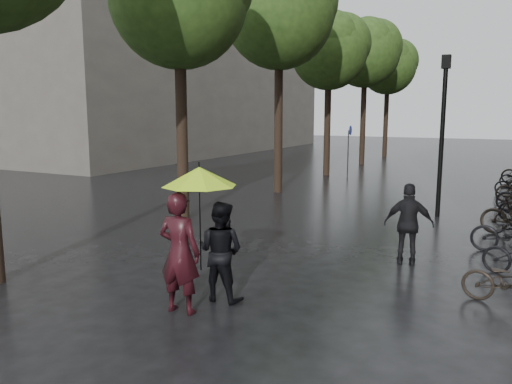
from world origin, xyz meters
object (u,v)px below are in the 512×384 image
Objects in this scene: person_burgundy at (180,253)px; person_black at (221,251)px; lamp_post at (443,120)px; pedestrian_walking at (409,224)px.

person_black is at bearing -115.20° from person_burgundy.
person_burgundy is 10.02m from lamp_post.
lamp_post reaches higher than person_black.
person_black is 4.21m from pedestrian_walking.
lamp_post is at bearing -106.16° from person_black.
lamp_post is (2.52, 9.50, 1.91)m from person_burgundy.
person_burgundy is at bearing 67.37° from person_black.
pedestrian_walking is (2.65, 4.22, -0.12)m from person_burgundy.
person_burgundy is 0.40× the size of lamp_post.
person_black is 0.99× the size of pedestrian_walking.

